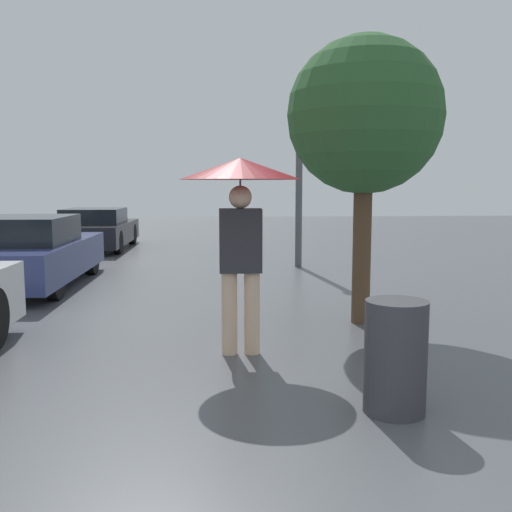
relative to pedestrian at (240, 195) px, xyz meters
name	(u,v)px	position (x,y,z in m)	size (l,w,h in m)	color
pedestrian	(240,195)	(0.00, 0.00, 0.00)	(1.23, 1.23, 2.02)	beige
parked_car_middle	(26,253)	(-3.56, 4.23, -1.06)	(1.82, 4.09, 1.22)	navy
parked_car_farthest	(96,230)	(-3.60, 10.10, -1.11)	(1.76, 3.94, 1.12)	black
tree	(365,117)	(1.58, 1.27, 0.93)	(1.92, 1.92, 3.56)	brown
street_lamp	(299,161)	(1.48, 6.31, 0.61)	(0.30, 0.30, 3.77)	#515456
trash_bin	(395,357)	(1.13, -1.62, -1.20)	(0.48, 0.48, 0.88)	#38383D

